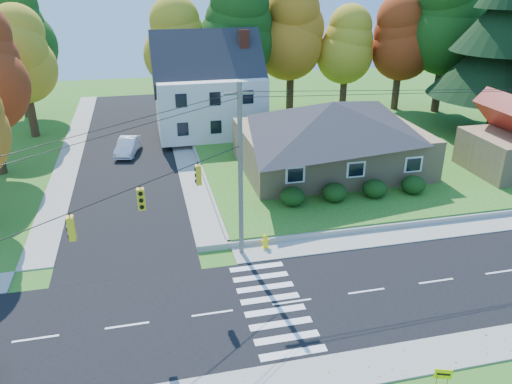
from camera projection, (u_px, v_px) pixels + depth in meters
ground at (292, 302)px, 24.84m from camera, size 120.00×120.00×0.00m
road_main at (292, 302)px, 24.84m from camera, size 90.00×8.00×0.02m
road_cross at (128, 148)px, 46.32m from camera, size 8.00×44.00×0.02m
sidewalk_north at (267, 251)px, 29.28m from camera, size 90.00×2.00×0.08m
sidewalk_south at (328, 374)px, 20.38m from camera, size 90.00×2.00×0.08m
lawn at (361, 146)px, 46.12m from camera, size 30.00×30.00×0.50m
ranch_house at (331, 134)px, 39.41m from camera, size 14.60×10.60×5.40m
colonial_house at (209, 90)px, 47.90m from camera, size 10.40×8.40×9.60m
hedge_row at (355, 190)px, 34.65m from camera, size 10.70×1.70×1.27m
traffic_infrastructure at (284, 198)px, 23.92m from camera, size 38.10×10.66×10.00m
tree_lot_0 at (180, 43)px, 51.31m from camera, size 6.72×6.72×12.51m
tree_lot_1 at (239, 29)px, 51.13m from camera, size 7.84×7.84×14.60m
tree_lot_2 at (292, 33)px, 53.53m from camera, size 7.28×7.28×13.56m
tree_lot_3 at (347, 45)px, 54.41m from camera, size 6.16×6.16×11.47m
tree_lot_4 at (402, 39)px, 54.50m from camera, size 6.72×6.72×12.51m
tree_lot_5 at (448, 21)px, 52.75m from camera, size 8.40×8.40×15.64m
conifer_east_a at (505, 38)px, 46.20m from camera, size 12.80×12.80×16.96m
tree_west_2 at (21, 56)px, 46.62m from camera, size 6.72×6.72×12.51m
tree_west_3 at (13, 33)px, 52.80m from camera, size 7.84×7.84×14.60m
white_car at (128, 146)px, 44.58m from camera, size 2.43×4.65×1.46m
fire_hydrant at (265, 242)px, 29.48m from camera, size 0.53×0.41×0.92m
yard_sign at (443, 374)px, 19.57m from camera, size 0.66×0.26×0.86m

